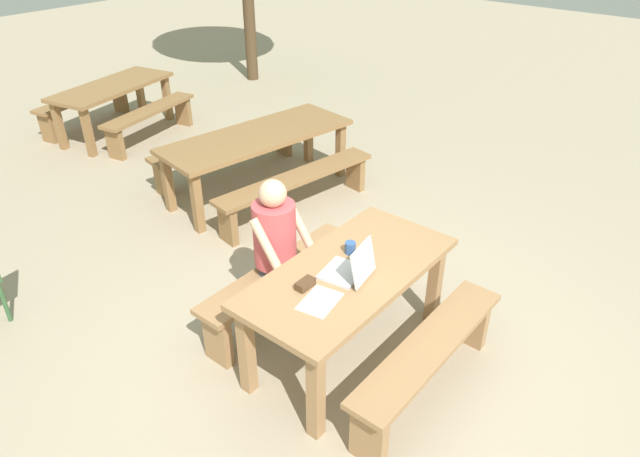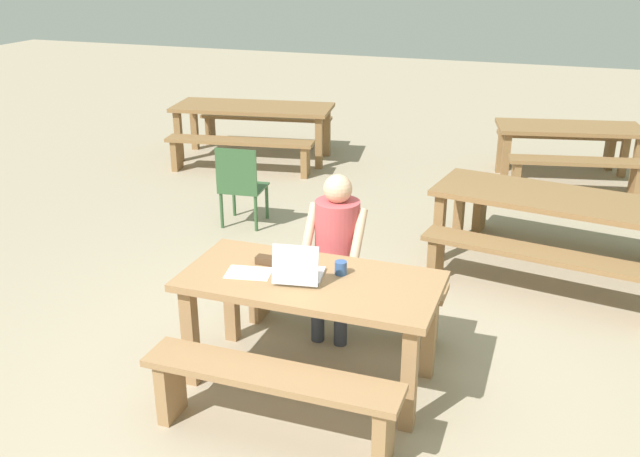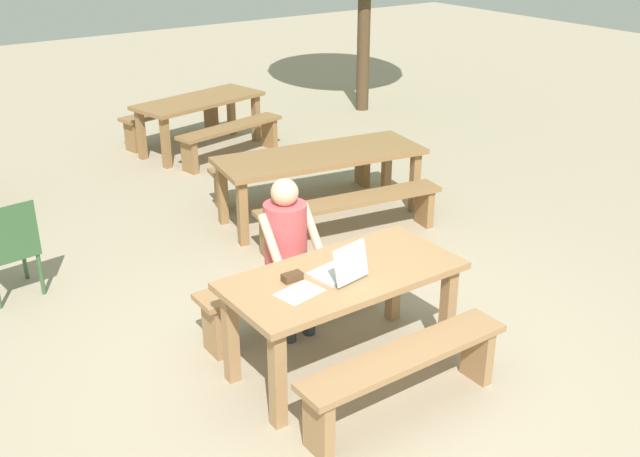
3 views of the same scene
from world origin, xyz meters
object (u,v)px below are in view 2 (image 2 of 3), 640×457
object	(u,v)px
picnic_table_front	(311,295)
laptop	(298,271)
plastic_chair	(241,185)
picnic_table_distant	(559,207)
person_seated	(336,242)
picnic_table_rear	(253,113)
coffee_mug	(341,268)
picnic_table_mid	(569,135)
small_pouch	(267,260)

from	to	relation	value
picnic_table_front	laptop	world-z (taller)	laptop
plastic_chair	picnic_table_distant	distance (m)	3.18
picnic_table_distant	laptop	bearing A→B (deg)	-113.35
laptop	person_seated	xyz separation A→B (m)	(0.02, 0.71, -0.08)
picnic_table_rear	picnic_table_distant	xyz separation A→B (m)	(4.12, -2.48, -0.02)
laptop	coffee_mug	distance (m)	0.29
picnic_table_distant	plastic_chair	bearing A→B (deg)	-172.15
picnic_table_mid	picnic_table_distant	bearing A→B (deg)	-102.73
picnic_table_front	picnic_table_mid	xyz separation A→B (m)	(1.52, 5.25, -0.06)
person_seated	small_pouch	bearing A→B (deg)	-120.25
coffee_mug	person_seated	bearing A→B (deg)	111.48
picnic_table_front	picnic_table_rear	xyz separation A→B (m)	(-2.63, 4.87, -0.00)
small_pouch	person_seated	bearing A→B (deg)	59.75
person_seated	picnic_table_mid	bearing A→B (deg)	71.32
picnic_table_distant	picnic_table_mid	bearing A→B (deg)	98.55
laptop	coffee_mug	xyz separation A→B (m)	(0.23, 0.18, -0.02)
picnic_table_front	picnic_table_distant	xyz separation A→B (m)	(1.49, 2.39, -0.03)
picnic_table_front	small_pouch	world-z (taller)	small_pouch
picnic_table_rear	picnic_table_distant	world-z (taller)	picnic_table_rear
person_seated	plastic_chair	size ratio (longest dim) A/B	1.44
picnic_table_front	plastic_chair	distance (m)	2.98
coffee_mug	plastic_chair	world-z (taller)	plastic_chair
coffee_mug	picnic_table_rear	world-z (taller)	coffee_mug
picnic_table_rear	laptop	bearing A→B (deg)	-71.66
coffee_mug	person_seated	size ratio (longest dim) A/B	0.07
coffee_mug	picnic_table_mid	xyz separation A→B (m)	(1.35, 5.13, -0.22)
small_pouch	coffee_mug	distance (m)	0.53
picnic_table_mid	laptop	bearing A→B (deg)	-118.77
coffee_mug	plastic_chair	xyz separation A→B (m)	(-1.85, 2.34, -0.36)
laptop	picnic_table_mid	xyz separation A→B (m)	(1.58, 5.31, -0.24)
coffee_mug	picnic_table_rear	distance (m)	5.52
picnic_table_front	laptop	xyz separation A→B (m)	(-0.06, -0.06, 0.19)
coffee_mug	picnic_table_distant	world-z (taller)	coffee_mug
coffee_mug	picnic_table_distant	distance (m)	2.63
coffee_mug	laptop	bearing A→B (deg)	-142.95
coffee_mug	picnic_table_mid	size ratio (longest dim) A/B	0.05
picnic_table_front	small_pouch	distance (m)	0.40
picnic_table_mid	picnic_table_rear	size ratio (longest dim) A/B	0.82
laptop	plastic_chair	bearing A→B (deg)	-66.75
small_pouch	picnic_table_rear	bearing A→B (deg)	115.51
laptop	coffee_mug	bearing A→B (deg)	-152.46
laptop	plastic_chair	distance (m)	3.01
person_seated	picnic_table_rear	xyz separation A→B (m)	(-2.59, 4.22, -0.11)
person_seated	plastic_chair	bearing A→B (deg)	132.24
small_pouch	picnic_table_distant	world-z (taller)	small_pouch
small_pouch	plastic_chair	distance (m)	2.72
plastic_chair	small_pouch	bearing A→B (deg)	113.40
picnic_table_front	person_seated	xyz separation A→B (m)	(-0.04, 0.65, 0.11)
laptop	person_seated	world-z (taller)	person_seated
coffee_mug	plastic_chair	size ratio (longest dim) A/B	0.10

